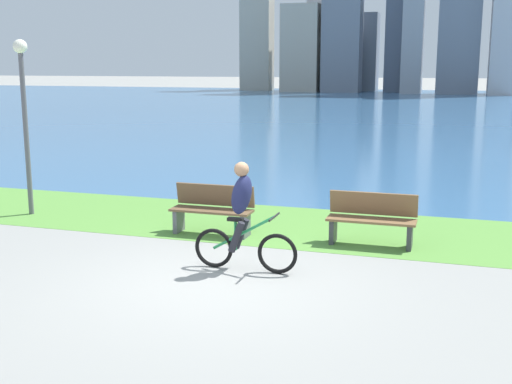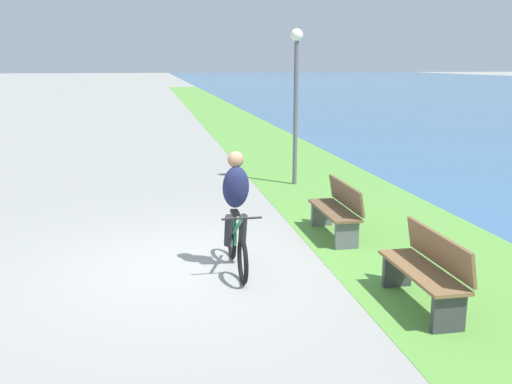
% 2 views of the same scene
% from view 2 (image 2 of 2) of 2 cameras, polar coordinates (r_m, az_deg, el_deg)
% --- Properties ---
extents(ground_plane, '(300.00, 300.00, 0.00)m').
position_cam_2_polar(ground_plane, '(8.17, -6.52, -7.41)').
color(ground_plane, gray).
extents(grass_strip_bayside, '(120.00, 3.20, 0.01)m').
position_cam_2_polar(grass_strip_bayside, '(9.07, 16.11, -5.75)').
color(grass_strip_bayside, '#59933D').
rests_on(grass_strip_bayside, ground).
extents(cyclist_lead, '(1.61, 0.52, 1.65)m').
position_cam_2_polar(cyclist_lead, '(7.82, -1.98, -1.91)').
color(cyclist_lead, black).
rests_on(cyclist_lead, ground).
extents(bench_near_path, '(1.50, 0.47, 0.90)m').
position_cam_2_polar(bench_near_path, '(9.47, 8.07, -1.77)').
color(bench_near_path, brown).
rests_on(bench_near_path, ground).
extents(bench_far_along_path, '(1.50, 0.47, 0.90)m').
position_cam_2_polar(bench_far_along_path, '(7.00, 16.54, -7.47)').
color(bench_far_along_path, brown).
rests_on(bench_far_along_path, ground).
extents(lamppost_tall, '(0.28, 0.28, 3.54)m').
position_cam_2_polar(lamppost_tall, '(13.28, 3.98, 10.75)').
color(lamppost_tall, '#595960').
rests_on(lamppost_tall, ground).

